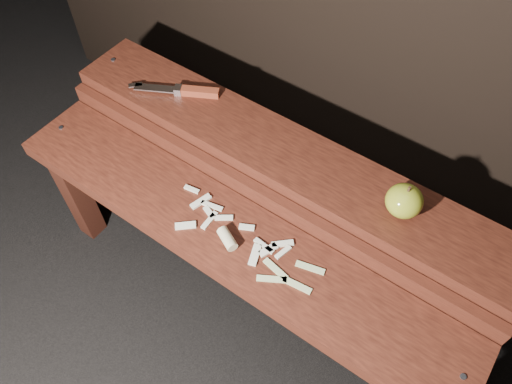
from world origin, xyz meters
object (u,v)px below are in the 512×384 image
Objects in this scene: bench_front_tier at (227,249)px; knife at (188,91)px; apple at (404,201)px; bench_rear_tier at (280,173)px.

bench_front_tier is 0.42m from knife.
apple is (0.30, 0.23, 0.18)m from bench_front_tier.
knife is (-0.61, 0.02, -0.03)m from apple.
bench_front_tier is 0.42m from apple.
apple is at bearing -1.60° from knife.
bench_rear_tier is 0.32m from knife.
apple is 0.38× the size of knife.
bench_front_tier is 5.44× the size of knife.
bench_rear_tier is at bearing -179.19° from apple.
bench_front_tier is 14.30× the size of apple.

